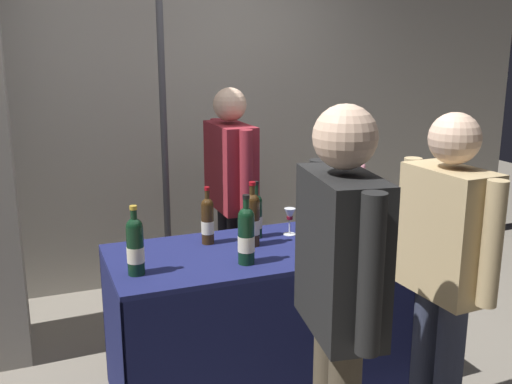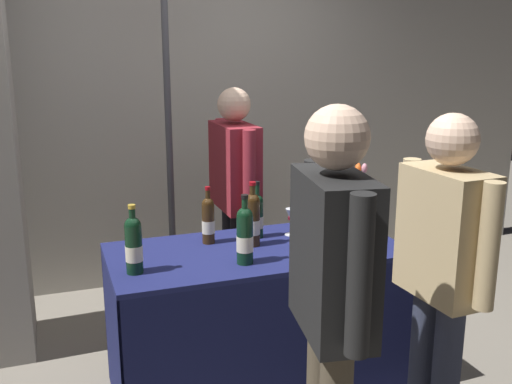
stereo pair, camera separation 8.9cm
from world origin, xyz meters
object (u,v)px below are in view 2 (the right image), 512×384
Objects in this scene: wine_glass_near_vendor at (291,216)px; booth_signpost at (168,120)px; display_bottle_0 at (257,215)px; flower_vase at (359,213)px; featured_wine_bottle at (134,244)px; wine_glass_mid at (335,223)px; tasting_table at (256,294)px; vendor_presenter at (235,184)px; taster_foreground_right at (443,263)px.

booth_signpost is (-0.48, 0.92, 0.44)m from wine_glass_near_vendor.
display_bottle_0 is 0.77× the size of flower_vase.
featured_wine_bottle is at bearing -173.71° from flower_vase.
booth_signpost is (-0.67, 1.07, 0.45)m from wine_glass_mid.
vendor_presenter is (0.16, 0.85, 0.39)m from tasting_table.
display_bottle_0 is at bearing -8.01° from vendor_presenter.
flower_vase is at bearing -52.15° from booth_signpost.
wine_glass_near_vendor is 0.24m from wine_glass_mid.
wine_glass_mid is 0.08× the size of vendor_presenter.
taster_foreground_right reaches higher than wine_glass_mid.
wine_glass_near_vendor is 1.17× the size of wine_glass_mid.
tasting_table is at bearing -179.10° from flower_vase.
featured_wine_bottle is 2.54× the size of wine_glass_mid.
flower_vase is 0.18× the size of booth_signpost.
flower_vase reaches higher than wine_glass_near_vendor.
vendor_presenter and taster_foreground_right have the same top height.
tasting_table is 0.97× the size of taster_foreground_right.
vendor_presenter is at bearing 51.02° from featured_wine_bottle.
tasting_table is 0.42m from display_bottle_0.
featured_wine_bottle reaches higher than tasting_table.
booth_signpost is at bearing 101.79° from tasting_table.
wine_glass_mid is (1.08, 0.12, -0.04)m from featured_wine_bottle.
display_bottle_0 is at bearing -72.03° from booth_signpost.
tasting_table is at bearing 32.68° from taster_foreground_right.
wine_glass_near_vendor is 1.12m from booth_signpost.
taster_foreground_right is (0.40, -1.62, -0.01)m from vendor_presenter.
booth_signpost is (-0.22, 1.06, 0.80)m from tasting_table.
display_bottle_0 is at bearing 154.47° from wine_glass_mid.
taster_foreground_right is 0.68× the size of booth_signpost.
display_bottle_0 is 0.42m from wine_glass_mid.
vendor_presenter is 1.00× the size of taster_foreground_right.
flower_vase reaches higher than tasting_table.
vendor_presenter is 0.68× the size of booth_signpost.
featured_wine_bottle reaches higher than display_bottle_0.
wine_glass_mid is 0.16m from flower_vase.
featured_wine_bottle is 0.80× the size of flower_vase.
wine_glass_mid reaches higher than tasting_table.
flower_vase is at bearing 6.57° from wine_glass_mid.
booth_signpost reaches higher than taster_foreground_right.
tasting_table is at bearing -150.02° from wine_glass_near_vendor.
featured_wine_bottle is 1.24m from flower_vase.
wine_glass_mid is 0.06× the size of booth_signpost.
tasting_table is 1.35m from booth_signpost.
booth_signpost reaches higher than featured_wine_bottle.
taster_foreground_right is (1.20, -0.64, -0.01)m from featured_wine_bottle.
wine_glass_mid is 0.91m from vendor_presenter.
featured_wine_bottle is 0.14× the size of booth_signpost.
vendor_presenter is at bearing 98.05° from wine_glass_near_vendor.
display_bottle_0 is at bearing 22.92° from featured_wine_bottle.
display_bottle_0 is at bearing 173.08° from wine_glass_near_vendor.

